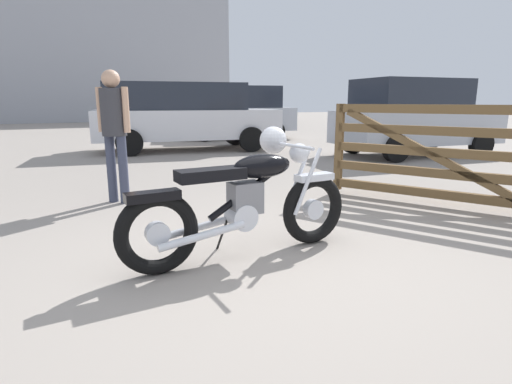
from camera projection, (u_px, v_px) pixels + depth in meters
ground_plane at (268, 266)px, 3.25m from camera, size 80.00×80.00×0.00m
vintage_motorcycle at (247, 199)px, 3.39m from camera, size 2.08×0.73×1.07m
timber_gate at (454, 151)px, 4.91m from camera, size 1.53×2.18×1.60m
bystander at (114, 123)px, 5.09m from camera, size 0.37×0.32×1.66m
blue_hatchback_right at (414, 117)px, 9.66m from camera, size 3.93×1.90×1.78m
pale_sedan_back at (183, 114)px, 10.72m from camera, size 4.83×2.27×1.74m
dark_sedan_left at (239, 112)px, 14.09m from camera, size 4.10×2.25×1.78m
industrial_building at (64, 51)px, 29.08m from camera, size 21.65×14.10×9.51m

